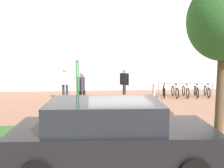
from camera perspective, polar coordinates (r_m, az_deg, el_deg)
ground_plane at (r=10.61m, az=1.53°, el=-6.86°), size 60.00×60.00×0.00m
building_facade at (r=17.63m, az=-1.20°, el=15.11°), size 28.00×1.20×10.00m
planter_strip at (r=8.22m, az=-1.52°, el=-10.49°), size 7.00×1.10×0.16m
tree_sidewalk at (r=8.79m, az=24.12°, el=12.84°), size 2.31×2.31×4.84m
parking_sign_post at (r=7.90m, az=-7.79°, el=-0.48°), size 0.09×0.36×2.34m
bike_at_sign at (r=8.24m, az=-7.62°, el=-8.56°), size 1.63×0.58×0.86m
bike_rack_cluster at (r=15.20m, az=16.33°, el=-1.52°), size 3.20×1.70×0.83m
bollard_steel at (r=13.66m, az=9.48°, el=-1.85°), size 0.16×0.16×0.90m
person_suited_dark at (r=13.48m, az=2.81°, el=0.41°), size 0.45×0.47×1.72m
person_shirt_blue at (r=13.83m, az=-10.60°, el=0.47°), size 0.60×0.31×1.72m
person_suited_navy at (r=11.50m, az=-6.78°, el=-0.81°), size 0.30×0.61×1.72m
car_black_suv at (r=5.61m, az=-0.14°, el=-11.75°), size 4.39×2.20×1.54m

